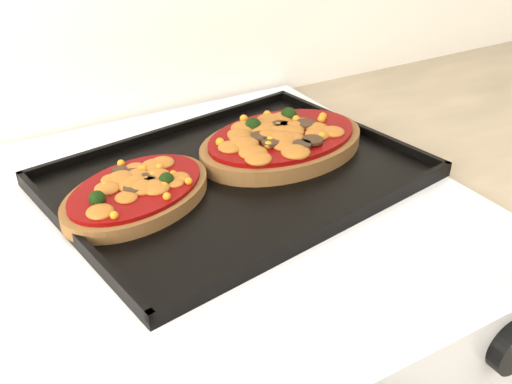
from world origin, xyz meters
TOP-DOWN VIEW (x-y plane):
  - baking_tray at (0.07, 1.72)m, footprint 0.51×0.41m
  - pizza_left at (-0.07, 1.73)m, footprint 0.24×0.21m
  - pizza_right at (0.16, 1.75)m, footprint 0.27×0.19m

SIDE VIEW (x-z plane):
  - baking_tray at x=0.07m, z-range 0.91..0.93m
  - pizza_left at x=-0.07m, z-range 0.92..0.95m
  - pizza_right at x=0.16m, z-range 0.92..0.96m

